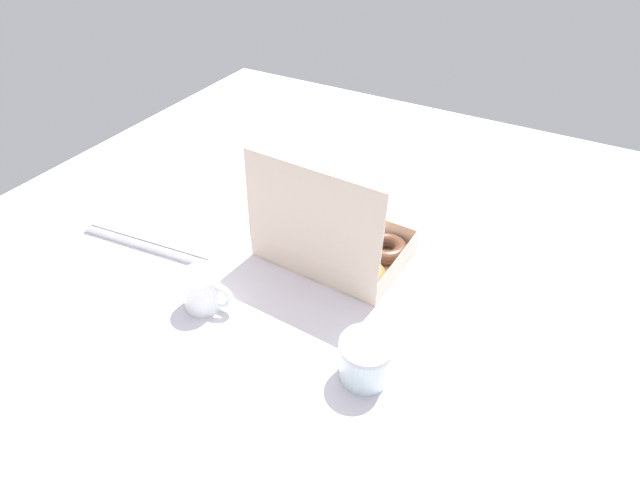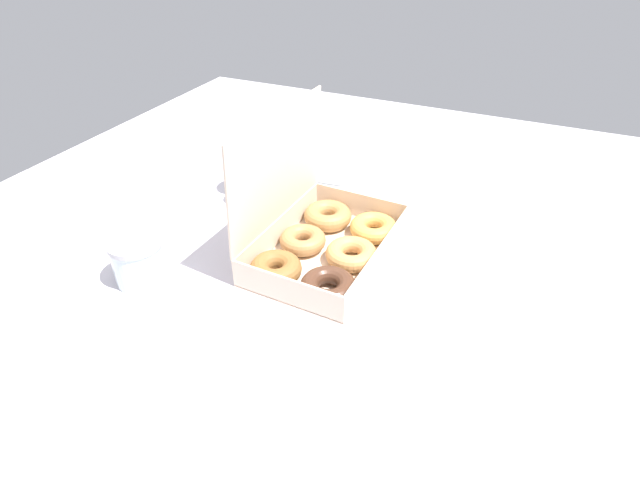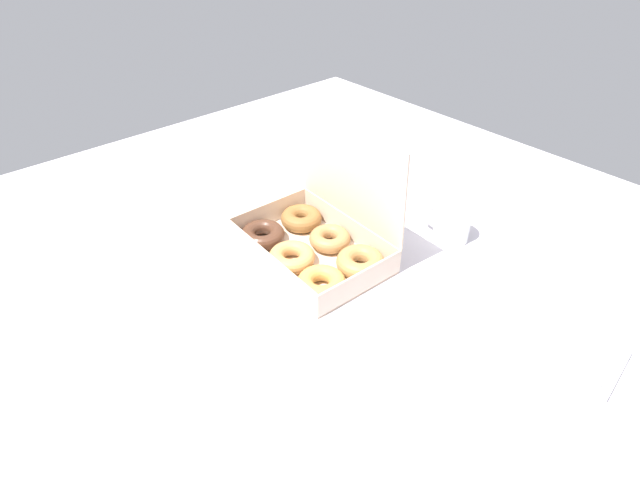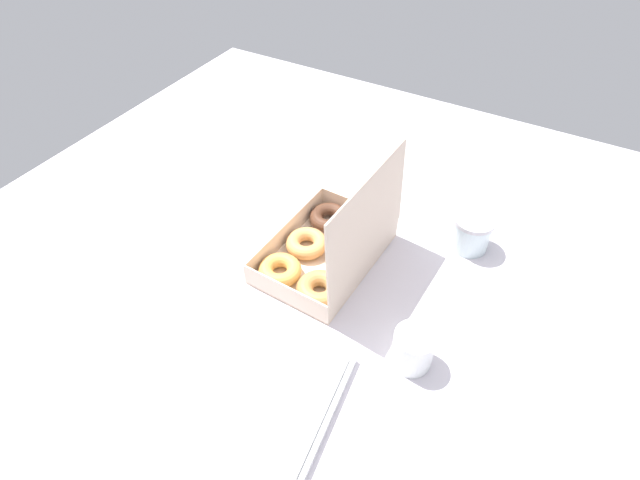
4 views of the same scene
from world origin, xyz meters
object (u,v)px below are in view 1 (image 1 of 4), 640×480
object	(u,v)px
glass_jar	(365,359)
keyboard	(162,231)
donut_box	(333,243)
coffee_mug	(203,290)

from	to	relation	value
glass_jar	keyboard	bearing A→B (deg)	-12.47
donut_box	keyboard	world-z (taller)	donut_box
keyboard	donut_box	bearing A→B (deg)	-161.55
donut_box	glass_jar	distance (cm)	34.85
keyboard	glass_jar	xyz separation A→B (cm)	(-62.50, 13.82, 3.44)
donut_box	coffee_mug	world-z (taller)	donut_box
keyboard	coffee_mug	world-z (taller)	coffee_mug
donut_box	coffee_mug	distance (cm)	31.92
coffee_mug	glass_jar	world-z (taller)	glass_jar
keyboard	glass_jar	distance (cm)	64.10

